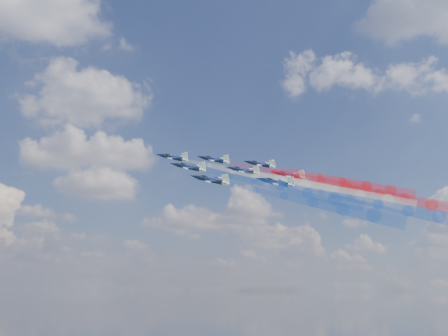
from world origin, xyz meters
name	(u,v)px	position (x,y,z in m)	size (l,w,h in m)	color
jet_lead	(173,158)	(0.21, 18.26, 142.50)	(10.15, 12.69, 3.38)	black
trail_lead	(256,175)	(22.33, -0.26, 134.68)	(4.23, 48.58, 4.23)	white
jet_inner_left	(189,167)	(0.28, 1.70, 135.70)	(10.15, 12.69, 3.38)	black
trail_inner_left	(281,187)	(22.40, -16.82, 127.88)	(4.23, 48.58, 4.23)	blue
jet_inner_right	(214,160)	(14.75, 16.82, 142.79)	(10.15, 12.69, 3.38)	black
trail_inner_right	(297,177)	(36.87, -1.70, 134.97)	(4.23, 48.58, 4.23)	red
jet_outer_left	(211,180)	(1.90, -12.99, 129.04)	(10.15, 12.69, 3.38)	black
trail_outer_left	(313,202)	(24.02, -31.52, 121.22)	(4.23, 48.58, 4.23)	blue
jet_center_third	(243,171)	(18.97, 1.88, 136.20)	(10.15, 12.69, 3.38)	black
trail_center_third	(334,190)	(41.09, -16.64, 128.38)	(4.23, 48.58, 4.23)	white
jet_outer_right	(260,164)	(32.89, 17.13, 142.82)	(10.15, 12.69, 3.38)	black
trail_outer_right	(342,181)	(55.01, -1.39, 135.00)	(4.23, 48.58, 4.23)	red
jet_rear_left	(277,182)	(22.37, -14.38, 129.61)	(10.15, 12.69, 3.38)	black
trail_rear_left	(378,204)	(44.49, -32.90, 121.79)	(4.23, 48.58, 4.23)	blue
jet_rear_right	(289,175)	(36.10, 2.30, 136.22)	(10.15, 12.69, 3.38)	black
trail_rear_right	(379,194)	(58.22, -16.22, 128.40)	(4.23, 48.58, 4.23)	red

